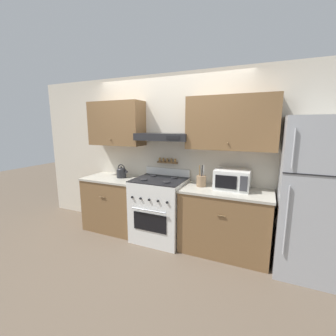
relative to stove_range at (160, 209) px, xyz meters
The scene contains 9 objects.
ground_plane 0.57m from the stove_range, 90.00° to the right, with size 16.00×16.00×0.00m, color brown.
wall_back 1.01m from the stove_range, 80.28° to the left, with size 5.20×0.46×2.55m.
counter_left 0.87m from the stove_range, behind, with size 0.97×0.63×0.90m.
counter_right 0.99m from the stove_range, ahead, with size 1.21×0.63×0.90m.
stove_range is the anchor object (origin of this frame).
refrigerator 2.01m from the stove_range, ahead, with size 0.67×0.70×1.86m.
tea_kettle 0.91m from the stove_range, behind, with size 0.20×0.16×0.22m.
microwave 1.19m from the stove_range, ahead, with size 0.46×0.36×0.27m.
utensil_crock 0.80m from the stove_range, ahead, with size 0.14×0.14×0.31m.
Camera 1 is at (1.45, -2.68, 1.76)m, focal length 24.00 mm.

